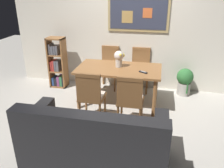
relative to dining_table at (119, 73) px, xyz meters
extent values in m
plane|color=#B7B2A8|center=(0.11, -0.42, -0.63)|extent=(12.00, 12.00, 0.00)
cube|color=silver|center=(0.11, 0.93, 0.67)|extent=(5.20, 0.10, 2.60)
cube|color=tan|center=(0.23, 0.86, 0.95)|extent=(1.24, 0.02, 0.68)
cube|color=#33384C|center=(0.23, 0.85, 0.95)|extent=(1.14, 0.01, 0.58)
cube|color=tan|center=(0.01, 0.84, 0.90)|extent=(0.22, 0.00, 0.24)
cube|color=#D86633|center=(0.41, 0.84, 0.98)|extent=(0.19, 0.00, 0.19)
cube|color=brown|center=(0.00, 0.00, 0.07)|extent=(1.53, 0.85, 0.04)
cylinder|color=brown|center=(-0.69, -0.35, -0.29)|extent=(0.07, 0.07, 0.68)
cylinder|color=brown|center=(0.69, -0.35, -0.29)|extent=(0.07, 0.07, 0.68)
cylinder|color=brown|center=(-0.69, 0.35, -0.29)|extent=(0.07, 0.07, 0.68)
cylinder|color=brown|center=(0.69, 0.35, -0.29)|extent=(0.07, 0.07, 0.68)
cube|color=brown|center=(-0.31, -0.70, -0.19)|extent=(0.40, 0.40, 0.03)
cube|color=beige|center=(-0.31, -0.70, -0.16)|extent=(0.36, 0.36, 0.03)
cylinder|color=brown|center=(-0.48, -0.87, -0.42)|extent=(0.04, 0.04, 0.42)
cylinder|color=brown|center=(-0.14, -0.87, -0.42)|extent=(0.04, 0.04, 0.42)
cylinder|color=brown|center=(-0.48, -0.53, -0.42)|extent=(0.04, 0.04, 0.42)
cylinder|color=brown|center=(-0.14, -0.53, -0.42)|extent=(0.04, 0.04, 0.42)
cube|color=brown|center=(-0.31, -0.88, 0.05)|extent=(0.38, 0.04, 0.46)
cube|color=brown|center=(-0.31, -0.88, 0.25)|extent=(0.38, 0.05, 0.06)
cube|color=brown|center=(0.33, 0.67, -0.19)|extent=(0.40, 0.40, 0.03)
cube|color=beige|center=(0.33, 0.67, -0.16)|extent=(0.36, 0.36, 0.03)
cylinder|color=brown|center=(0.50, 0.84, -0.42)|extent=(0.04, 0.04, 0.42)
cylinder|color=brown|center=(0.16, 0.84, -0.42)|extent=(0.04, 0.04, 0.42)
cylinder|color=brown|center=(0.50, 0.50, -0.42)|extent=(0.04, 0.04, 0.42)
cylinder|color=brown|center=(0.16, 0.50, -0.42)|extent=(0.04, 0.04, 0.42)
cube|color=brown|center=(0.33, 0.85, 0.05)|extent=(0.38, 0.04, 0.46)
cube|color=brown|center=(0.33, 0.85, 0.25)|extent=(0.38, 0.05, 0.06)
cube|color=brown|center=(0.32, -0.72, -0.19)|extent=(0.40, 0.40, 0.03)
cube|color=beige|center=(0.32, -0.72, -0.16)|extent=(0.36, 0.36, 0.03)
cylinder|color=brown|center=(0.15, -0.89, -0.42)|extent=(0.04, 0.04, 0.42)
cylinder|color=brown|center=(0.49, -0.89, -0.42)|extent=(0.04, 0.04, 0.42)
cylinder|color=brown|center=(0.15, -0.55, -0.42)|extent=(0.04, 0.04, 0.42)
cylinder|color=brown|center=(0.49, -0.55, -0.42)|extent=(0.04, 0.04, 0.42)
cube|color=brown|center=(0.32, -0.90, 0.05)|extent=(0.38, 0.04, 0.46)
cube|color=brown|center=(0.32, -0.90, 0.25)|extent=(0.38, 0.05, 0.06)
cube|color=brown|center=(-0.34, 0.67, -0.19)|extent=(0.40, 0.40, 0.03)
cube|color=beige|center=(-0.34, 0.67, -0.16)|extent=(0.36, 0.36, 0.03)
cylinder|color=brown|center=(-0.17, 0.84, -0.42)|extent=(0.04, 0.04, 0.42)
cylinder|color=brown|center=(-0.51, 0.84, -0.42)|extent=(0.04, 0.04, 0.42)
cylinder|color=brown|center=(-0.17, 0.50, -0.42)|extent=(0.04, 0.04, 0.42)
cylinder|color=brown|center=(-0.51, 0.50, -0.42)|extent=(0.04, 0.04, 0.42)
cube|color=brown|center=(-0.34, 0.85, 0.05)|extent=(0.38, 0.04, 0.46)
cube|color=brown|center=(-0.34, 0.85, 0.25)|extent=(0.38, 0.05, 0.06)
cube|color=black|center=(-0.01, -1.58, -0.43)|extent=(1.80, 0.84, 0.40)
cube|color=black|center=(-0.01, -1.90, -0.01)|extent=(1.80, 0.20, 0.44)
cube|color=black|center=(-0.82, -1.58, -0.12)|extent=(0.18, 0.80, 0.22)
cube|color=black|center=(0.80, -1.58, -0.12)|extent=(0.18, 0.80, 0.22)
cube|color=#334C72|center=(-0.46, -1.76, -0.07)|extent=(0.32, 0.16, 0.33)
cube|color=#8C6B4C|center=(-0.01, -1.76, -0.07)|extent=(0.32, 0.16, 0.33)
cube|color=#B78C33|center=(0.44, -1.76, -0.07)|extent=(0.32, 0.16, 0.33)
cube|color=brown|center=(-1.63, 0.55, -0.08)|extent=(0.03, 0.28, 1.11)
cube|color=brown|center=(-1.30, 0.55, -0.08)|extent=(0.03, 0.28, 1.11)
cube|color=brown|center=(-1.47, 0.55, -0.61)|extent=(0.36, 0.28, 0.03)
cube|color=brown|center=(-1.47, 0.55, 0.46)|extent=(0.36, 0.28, 0.03)
cube|color=brown|center=(-1.47, 0.55, -0.26)|extent=(0.30, 0.28, 0.02)
cube|color=brown|center=(-1.47, 0.55, 0.11)|extent=(0.30, 0.28, 0.02)
cube|color=#2D4C8C|center=(-1.58, 0.55, -0.51)|extent=(0.05, 0.22, 0.19)
cube|color=black|center=(-1.52, 0.55, -0.51)|extent=(0.06, 0.22, 0.18)
cube|color=#7F3F72|center=(-1.45, 0.55, -0.49)|extent=(0.06, 0.22, 0.22)
cube|color=#337247|center=(-1.39, 0.55, -0.49)|extent=(0.06, 0.22, 0.22)
cube|color=black|center=(-1.34, 0.55, -0.50)|extent=(0.04, 0.22, 0.20)
cube|color=#B2332D|center=(-1.58, 0.55, -0.14)|extent=(0.04, 0.22, 0.22)
cube|color=#B2332D|center=(-1.54, 0.55, -0.14)|extent=(0.04, 0.22, 0.23)
cube|color=#595960|center=(-1.49, 0.55, -0.14)|extent=(0.04, 0.22, 0.23)
cube|color=#595960|center=(-1.43, 0.55, -0.14)|extent=(0.06, 0.22, 0.23)
cube|color=#595960|center=(-1.58, 0.55, 0.23)|extent=(0.04, 0.22, 0.22)
cube|color=#595960|center=(-1.53, 0.55, 0.21)|extent=(0.06, 0.22, 0.18)
cube|color=#595960|center=(-1.47, 0.55, 0.21)|extent=(0.04, 0.22, 0.19)
cube|color=#595960|center=(-1.42, 0.55, 0.21)|extent=(0.04, 0.22, 0.19)
cylinder|color=#B2ADA3|center=(1.26, 0.67, -0.50)|extent=(0.27, 0.27, 0.26)
cylinder|color=#332319|center=(1.26, 0.67, -0.38)|extent=(0.24, 0.24, 0.02)
sphere|color=#2D6B33|center=(1.26, 0.67, -0.24)|extent=(0.34, 0.34, 0.34)
cylinder|color=#2D6B33|center=(1.32, 0.53, -0.44)|extent=(0.03, 0.03, 0.22)
cylinder|color=#2D6B33|center=(1.39, 0.76, -0.49)|extent=(0.03, 0.03, 0.31)
cylinder|color=beige|center=(-0.01, 0.07, 0.17)|extent=(0.12, 0.12, 0.15)
sphere|color=silver|center=(-0.01, 0.07, 0.31)|extent=(0.17, 0.17, 0.17)
sphere|color=#D86633|center=(-0.05, 0.13, 0.29)|extent=(0.06, 0.06, 0.06)
sphere|color=#EACC4C|center=(0.02, 0.01, 0.34)|extent=(0.06, 0.06, 0.06)
sphere|color=#EACC4C|center=(0.05, 0.09, 0.31)|extent=(0.08, 0.08, 0.08)
cube|color=black|center=(0.46, -0.16, 0.10)|extent=(0.16, 0.12, 0.02)
cube|color=gray|center=(0.46, -0.16, 0.12)|extent=(0.10, 0.08, 0.00)
camera|label=1|loc=(0.70, -3.95, 1.49)|focal=37.10mm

